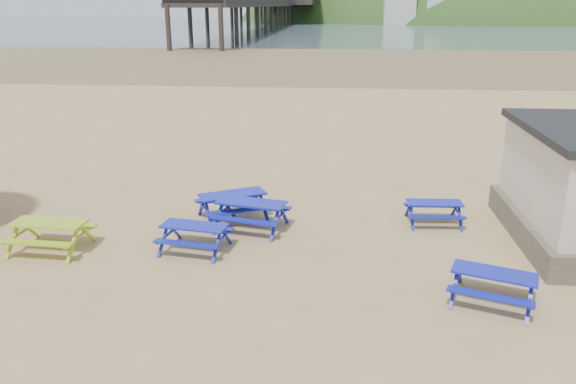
# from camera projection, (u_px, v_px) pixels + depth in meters

# --- Properties ---
(ground) EXTENTS (400.00, 400.00, 0.00)m
(ground) POSITION_uv_depth(u_px,v_px,m) (263.00, 244.00, 15.05)
(ground) COLOR tan
(ground) RESTS_ON ground
(wet_sand) EXTENTS (400.00, 400.00, 0.00)m
(wet_sand) POSITION_uv_depth(u_px,v_px,m) (323.00, 58.00, 67.00)
(wet_sand) COLOR brown
(wet_sand) RESTS_ON ground
(sea) EXTENTS (400.00, 400.00, 0.00)m
(sea) POSITION_uv_depth(u_px,v_px,m) (334.00, 25.00, 175.63)
(sea) COLOR #41525D
(sea) RESTS_ON ground
(picnic_table_blue_a) EXTENTS (2.46, 2.30, 0.82)m
(picnic_table_blue_a) POSITION_uv_depth(u_px,v_px,m) (233.00, 206.00, 16.69)
(picnic_table_blue_a) COLOR #18139C
(picnic_table_blue_a) RESTS_ON ground
(picnic_table_blue_b) EXTENTS (2.25, 1.96, 0.82)m
(picnic_table_blue_b) POSITION_uv_depth(u_px,v_px,m) (251.00, 215.00, 15.98)
(picnic_table_blue_b) COLOR #18139C
(picnic_table_blue_b) RESTS_ON ground
(picnic_table_blue_c) EXTENTS (1.65, 1.36, 0.66)m
(picnic_table_blue_c) POSITION_uv_depth(u_px,v_px,m) (434.00, 213.00, 16.40)
(picnic_table_blue_c) COLOR #18139C
(picnic_table_blue_c) RESTS_ON ground
(picnic_table_blue_d) EXTENTS (1.90, 1.62, 0.71)m
(picnic_table_blue_d) POSITION_uv_depth(u_px,v_px,m) (195.00, 238.00, 14.58)
(picnic_table_blue_d) COLOR #18139C
(picnic_table_blue_d) RESTS_ON ground
(picnic_table_blue_e) EXTENTS (2.10, 1.90, 0.73)m
(picnic_table_blue_e) POSITION_uv_depth(u_px,v_px,m) (493.00, 287.00, 12.00)
(picnic_table_blue_e) COLOR #18139C
(picnic_table_blue_e) RESTS_ON ground
(picnic_table_yellow) EXTENTS (1.98, 1.63, 0.79)m
(picnic_table_yellow) POSITION_uv_depth(u_px,v_px,m) (50.00, 236.00, 14.57)
(picnic_table_yellow) COLOR #AAC31D
(picnic_table_yellow) RESTS_ON ground
(pier) EXTENTS (24.00, 220.00, 39.29)m
(pier) POSITION_uv_depth(u_px,v_px,m) (279.00, 7.00, 183.19)
(pier) COLOR black
(pier) RESTS_ON ground
(headland_town) EXTENTS (264.00, 144.00, 108.00)m
(headland_town) POSITION_uv_depth(u_px,v_px,m) (557.00, 46.00, 227.58)
(headland_town) COLOR #2D4C1E
(headland_town) RESTS_ON ground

